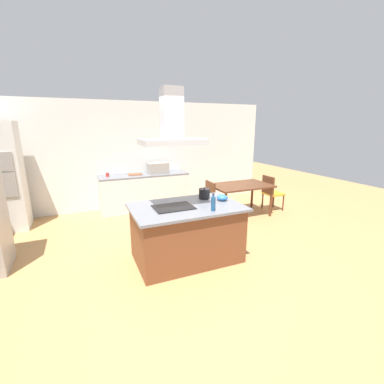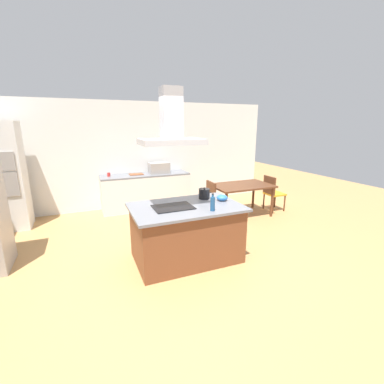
{
  "view_description": "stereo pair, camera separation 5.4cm",
  "coord_description": "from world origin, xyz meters",
  "px_view_note": "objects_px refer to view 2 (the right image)",
  "views": [
    {
      "loc": [
        -1.47,
        -3.59,
        2.13
      ],
      "look_at": [
        0.27,
        0.4,
        1.0
      ],
      "focal_mm": 24.44,
      "sensor_mm": 36.0,
      "label": 1
    },
    {
      "loc": [
        -1.42,
        -3.61,
        2.13
      ],
      "look_at": [
        0.27,
        0.4,
        1.0
      ],
      "focal_mm": 24.44,
      "sensor_mm": 36.0,
      "label": 2
    }
  ],
  "objects_px": {
    "cutting_board": "(136,174)",
    "range_hood": "(171,126)",
    "olive_oil_bottle": "(213,203)",
    "mixing_bowl": "(222,198)",
    "dining_table": "(242,188)",
    "wall_oven_stack": "(5,177)",
    "tea_kettle": "(204,194)",
    "coffee_mug_red": "(109,175)",
    "chair_at_left_end": "(207,199)",
    "cooktop": "(173,207)",
    "countertop_microwave": "(159,168)",
    "chair_at_right_end": "(272,191)"
  },
  "relations": [
    {
      "from": "coffee_mug_red",
      "to": "wall_oven_stack",
      "type": "bearing_deg",
      "value": -171.38
    },
    {
      "from": "dining_table",
      "to": "range_hood",
      "type": "xyz_separation_m",
      "value": [
        -2.2,
        -1.46,
        1.43
      ]
    },
    {
      "from": "range_hood",
      "to": "wall_oven_stack",
      "type": "bearing_deg",
      "value": 135.41
    },
    {
      "from": "tea_kettle",
      "to": "mixing_bowl",
      "type": "height_order",
      "value": "tea_kettle"
    },
    {
      "from": "cooktop",
      "to": "dining_table",
      "type": "bearing_deg",
      "value": 33.54
    },
    {
      "from": "dining_table",
      "to": "cutting_board",
      "type": "bearing_deg",
      "value": 146.1
    },
    {
      "from": "wall_oven_stack",
      "to": "chair_at_left_end",
      "type": "xyz_separation_m",
      "value": [
        3.97,
        -1.19,
        -0.59
      ]
    },
    {
      "from": "coffee_mug_red",
      "to": "wall_oven_stack",
      "type": "xyz_separation_m",
      "value": [
        -2.04,
        -0.31,
        0.16
      ]
    },
    {
      "from": "dining_table",
      "to": "chair_at_left_end",
      "type": "height_order",
      "value": "chair_at_left_end"
    },
    {
      "from": "cutting_board",
      "to": "dining_table",
      "type": "xyz_separation_m",
      "value": [
        2.19,
        -1.47,
        -0.24
      ]
    },
    {
      "from": "wall_oven_stack",
      "to": "range_hood",
      "type": "bearing_deg",
      "value": -44.59
    },
    {
      "from": "cooktop",
      "to": "olive_oil_bottle",
      "type": "relative_size",
      "value": 2.3
    },
    {
      "from": "cooktop",
      "to": "wall_oven_stack",
      "type": "height_order",
      "value": "wall_oven_stack"
    },
    {
      "from": "countertop_microwave",
      "to": "cutting_board",
      "type": "relative_size",
      "value": 1.47
    },
    {
      "from": "cutting_board",
      "to": "range_hood",
      "type": "relative_size",
      "value": 0.38
    },
    {
      "from": "countertop_microwave",
      "to": "cooktop",
      "type": "bearing_deg",
      "value": -101.71
    },
    {
      "from": "tea_kettle",
      "to": "wall_oven_stack",
      "type": "distance_m",
      "value": 4.1
    },
    {
      "from": "olive_oil_bottle",
      "to": "range_hood",
      "type": "bearing_deg",
      "value": 142.49
    },
    {
      "from": "cutting_board",
      "to": "chair_at_left_end",
      "type": "relative_size",
      "value": 0.38
    },
    {
      "from": "tea_kettle",
      "to": "coffee_mug_red",
      "type": "distance_m",
      "value": 2.99
    },
    {
      "from": "cutting_board",
      "to": "olive_oil_bottle",
      "type": "bearing_deg",
      "value": -81.89
    },
    {
      "from": "countertop_microwave",
      "to": "chair_at_right_end",
      "type": "distance_m",
      "value": 2.94
    },
    {
      "from": "chair_at_right_end",
      "to": "olive_oil_bottle",
      "type": "bearing_deg",
      "value": -145.16
    },
    {
      "from": "olive_oil_bottle",
      "to": "tea_kettle",
      "type": "bearing_deg",
      "value": 75.19
    },
    {
      "from": "coffee_mug_red",
      "to": "chair_at_right_end",
      "type": "xyz_separation_m",
      "value": [
        3.77,
        -1.5,
        -0.44
      ]
    },
    {
      "from": "mixing_bowl",
      "to": "tea_kettle",
      "type": "bearing_deg",
      "value": 134.05
    },
    {
      "from": "dining_table",
      "to": "cooktop",
      "type": "bearing_deg",
      "value": -146.46
    },
    {
      "from": "wall_oven_stack",
      "to": "dining_table",
      "type": "relative_size",
      "value": 1.57
    },
    {
      "from": "chair_at_left_end",
      "to": "range_hood",
      "type": "distance_m",
      "value": 2.52
    },
    {
      "from": "dining_table",
      "to": "range_hood",
      "type": "bearing_deg",
      "value": -146.46
    },
    {
      "from": "olive_oil_bottle",
      "to": "chair_at_right_end",
      "type": "height_order",
      "value": "olive_oil_bottle"
    },
    {
      "from": "chair_at_left_end",
      "to": "range_hood",
      "type": "relative_size",
      "value": 0.99
    },
    {
      "from": "coffee_mug_red",
      "to": "dining_table",
      "type": "bearing_deg",
      "value": -27.67
    },
    {
      "from": "dining_table",
      "to": "chair_at_right_end",
      "type": "relative_size",
      "value": 1.57
    },
    {
      "from": "olive_oil_bottle",
      "to": "dining_table",
      "type": "xyz_separation_m",
      "value": [
        1.72,
        1.83,
        -0.34
      ]
    },
    {
      "from": "chair_at_right_end",
      "to": "cooktop",
      "type": "bearing_deg",
      "value": -154.91
    },
    {
      "from": "chair_at_left_end",
      "to": "chair_at_right_end",
      "type": "bearing_deg",
      "value": 0.0
    },
    {
      "from": "coffee_mug_red",
      "to": "chair_at_right_end",
      "type": "bearing_deg",
      "value": -21.65
    },
    {
      "from": "countertop_microwave",
      "to": "range_hood",
      "type": "xyz_separation_m",
      "value": [
        -0.6,
        -2.88,
        1.06
      ]
    },
    {
      "from": "olive_oil_bottle",
      "to": "coffee_mug_red",
      "type": "distance_m",
      "value": 3.52
    },
    {
      "from": "chair_at_left_end",
      "to": "range_hood",
      "type": "xyz_separation_m",
      "value": [
        -1.29,
        -1.46,
        1.59
      ]
    },
    {
      "from": "cutting_board",
      "to": "tea_kettle",
      "type": "bearing_deg",
      "value": -76.53
    },
    {
      "from": "cooktop",
      "to": "olive_oil_bottle",
      "type": "bearing_deg",
      "value": -37.51
    },
    {
      "from": "cutting_board",
      "to": "chair_at_right_end",
      "type": "distance_m",
      "value": 3.46
    },
    {
      "from": "countertop_microwave",
      "to": "olive_oil_bottle",
      "type": "bearing_deg",
      "value": -91.97
    },
    {
      "from": "countertop_microwave",
      "to": "chair_at_left_end",
      "type": "height_order",
      "value": "countertop_microwave"
    },
    {
      "from": "mixing_bowl",
      "to": "dining_table",
      "type": "relative_size",
      "value": 0.13
    },
    {
      "from": "dining_table",
      "to": "olive_oil_bottle",
      "type": "bearing_deg",
      "value": -133.15
    },
    {
      "from": "cutting_board",
      "to": "wall_oven_stack",
      "type": "bearing_deg",
      "value": -174.0
    },
    {
      "from": "mixing_bowl",
      "to": "countertop_microwave",
      "type": "relative_size",
      "value": 0.37
    }
  ]
}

